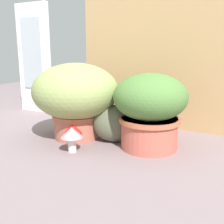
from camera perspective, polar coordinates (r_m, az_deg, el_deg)
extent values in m
plane|color=gray|center=(1.52, -0.37, -7.04)|extent=(6.00, 6.00, 0.00)
cube|color=tan|center=(1.83, 10.90, 11.07)|extent=(1.19, 0.03, 0.93)
cube|color=white|center=(2.42, -16.53, 11.00)|extent=(0.33, 0.04, 0.92)
cube|color=#B4BFCB|center=(2.40, -17.02, 12.06)|extent=(0.21, 0.01, 0.59)
cylinder|color=#B86551|center=(1.64, -7.67, -2.97)|extent=(0.27, 0.27, 0.15)
cylinder|color=#B9634A|center=(1.62, -7.73, -0.87)|extent=(0.29, 0.29, 0.02)
ellipsoid|color=#90A25B|center=(1.59, -7.90, 4.52)|extent=(0.52, 0.52, 0.33)
cylinder|color=#C35D4B|center=(1.45, 8.05, -4.50)|extent=(0.30, 0.30, 0.17)
cylinder|color=#C46344|center=(1.43, 8.14, -1.70)|extent=(0.33, 0.33, 0.02)
ellipsoid|color=#4F7A39|center=(1.41, 8.30, 3.27)|extent=(0.40, 0.40, 0.25)
ellipsoid|color=#5B6049|center=(1.54, 0.56, -2.45)|extent=(0.31, 0.27, 0.22)
ellipsoid|color=gray|center=(1.55, 4.18, -2.83)|extent=(0.11, 0.12, 0.11)
sphere|color=#5B6049|center=(1.52, 4.74, 1.78)|extent=(0.15, 0.15, 0.11)
cone|color=#5B6049|center=(1.54, 4.67, 4.24)|extent=(0.05, 0.05, 0.04)
cone|color=#5B6049|center=(1.48, 4.90, 3.89)|extent=(0.05, 0.05, 0.04)
cylinder|color=#5B6049|center=(1.60, -3.68, -5.10)|extent=(0.18, 0.12, 0.07)
cylinder|color=silver|center=(1.41, -8.65, -7.00)|extent=(0.04, 0.04, 0.08)
cone|color=pink|center=(1.39, -8.74, -4.39)|extent=(0.12, 0.12, 0.05)
cylinder|color=silver|center=(1.53, -8.33, -5.59)|extent=(0.04, 0.04, 0.07)
cone|color=red|center=(1.51, -8.41, -3.31)|extent=(0.10, 0.10, 0.06)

